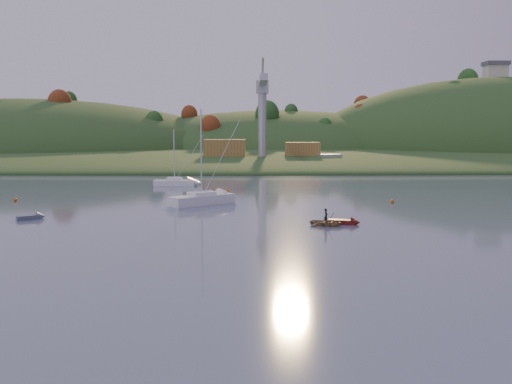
{
  "coord_description": "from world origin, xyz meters",
  "views": [
    {
      "loc": [
        -1.32,
        -30.71,
        9.53
      ],
      "look_at": [
        -0.62,
        32.59,
        2.71
      ],
      "focal_mm": 40.0,
      "sensor_mm": 36.0,
      "label": 1
    }
  ],
  "objects_px": {
    "sailboat_near": "(202,198)",
    "canoe": "(326,222)",
    "red_tender": "(348,222)",
    "sailboat_far": "(175,182)",
    "grey_dinghy": "(35,217)"
  },
  "relations": [
    {
      "from": "sailboat_near",
      "to": "canoe",
      "type": "bearing_deg",
      "value": -90.19
    },
    {
      "from": "canoe",
      "to": "red_tender",
      "type": "distance_m",
      "value": 2.51
    },
    {
      "from": "sailboat_far",
      "to": "sailboat_near",
      "type": "bearing_deg",
      "value": -72.99
    },
    {
      "from": "sailboat_far",
      "to": "red_tender",
      "type": "distance_m",
      "value": 47.58
    },
    {
      "from": "red_tender",
      "to": "sailboat_near",
      "type": "bearing_deg",
      "value": 151.31
    },
    {
      "from": "canoe",
      "to": "red_tender",
      "type": "relative_size",
      "value": 0.93
    },
    {
      "from": "sailboat_near",
      "to": "sailboat_far",
      "type": "distance_m",
      "value": 26.52
    },
    {
      "from": "canoe",
      "to": "sailboat_near",
      "type": "bearing_deg",
      "value": 62.88
    },
    {
      "from": "sailboat_far",
      "to": "canoe",
      "type": "height_order",
      "value": "sailboat_far"
    },
    {
      "from": "sailboat_far",
      "to": "grey_dinghy",
      "type": "distance_m",
      "value": 38.93
    },
    {
      "from": "sailboat_near",
      "to": "red_tender",
      "type": "height_order",
      "value": "sailboat_near"
    },
    {
      "from": "sailboat_far",
      "to": "grey_dinghy",
      "type": "relative_size",
      "value": 3.15
    },
    {
      "from": "canoe",
      "to": "grey_dinghy",
      "type": "bearing_deg",
      "value": 104.35
    },
    {
      "from": "red_tender",
      "to": "grey_dinghy",
      "type": "relative_size",
      "value": 1.11
    },
    {
      "from": "red_tender",
      "to": "sailboat_far",
      "type": "bearing_deg",
      "value": 134.83
    }
  ]
}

